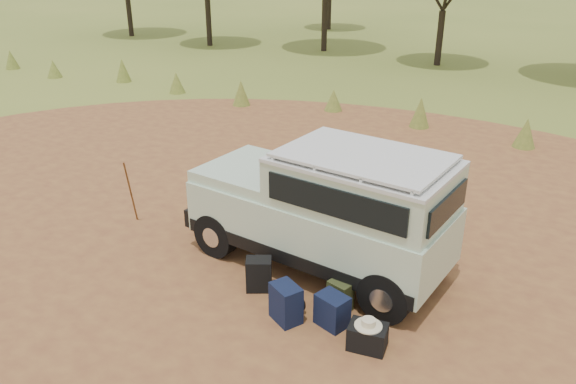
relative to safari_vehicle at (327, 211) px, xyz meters
The scene contains 12 objects.
ground 1.42m from the safari_vehicle, 160.30° to the right, with size 140.00×140.00×0.00m, color olive.
dirt_clearing 1.42m from the safari_vehicle, 160.30° to the right, with size 23.00×23.00×0.01m, color #986231.
grass_fringe 8.41m from the safari_vehicle, 95.39° to the left, with size 36.60×1.60×0.90m.
safari_vehicle is the anchor object (origin of this frame).
walking_staff 4.02m from the safari_vehicle, behind, with size 0.03×0.03×1.37m, color brown.
backpack_black 1.51m from the safari_vehicle, 118.91° to the right, with size 0.40×0.29×0.55m, color black.
backpack_navy 1.80m from the safari_vehicle, 85.19° to the right, with size 0.45×0.32×0.59m, color #13213C.
backpack_olive 1.48m from the safari_vehicle, 54.41° to the right, with size 0.34×0.25×0.48m, color #353D1C.
duffel_navy 1.80m from the safari_vehicle, 61.27° to the right, with size 0.44×0.33×0.50m, color #13213C.
hard_case 2.33m from the safari_vehicle, 49.36° to the right, with size 0.51×0.36×0.36m, color black.
stuff_sack 1.75m from the safari_vehicle, 84.45° to the right, with size 0.31×0.31×0.31m, color black.
safari_hat 2.25m from the safari_vehicle, 49.36° to the right, with size 0.38×0.38×0.11m.
Camera 1 is at (4.32, -7.21, 5.09)m, focal length 35.00 mm.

